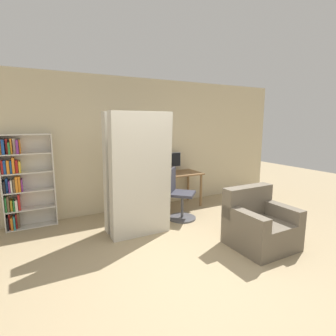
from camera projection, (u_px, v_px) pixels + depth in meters
The scene contains 9 objects.
ground_plane at pixel (199, 279), 3.08m from camera, with size 16.00×16.00×0.00m, color #9E8966.
wall_back at pixel (120, 145), 5.31m from camera, with size 8.00×0.06×2.70m.
desk at pixel (169, 178), 5.57m from camera, with size 1.40×0.63×0.73m.
monitor at pixel (169, 161), 5.71m from camera, with size 0.60×0.23×0.43m.
office_chair at pixel (179, 198), 4.94m from camera, with size 0.62×0.62×0.97m.
bookshelf at pixel (22, 181), 4.46m from camera, with size 0.81×0.25×1.62m.
mattress_near at pixel (141, 176), 4.09m from camera, with size 0.97×0.30×1.98m.
mattress_far at pixel (134, 172), 4.38m from camera, with size 0.97×0.30×1.98m.
armchair at pixel (259, 224), 3.87m from camera, with size 0.85×0.80×0.85m.
Camera 1 is at (-1.65, -2.30, 1.81)m, focal length 28.00 mm.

